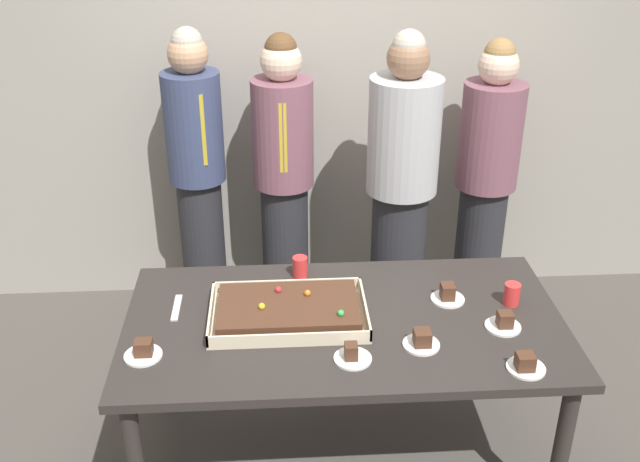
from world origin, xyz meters
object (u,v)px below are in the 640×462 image
Objects in this scene: drink_cup_nearest at (300,267)px; cake_server_utensil at (177,308)px; person_far_right_suit at (401,190)px; drink_cup_middle at (512,294)px; party_table at (344,336)px; plated_slice_near_left at (504,323)px; plated_slice_far_left at (525,364)px; plated_slice_center_front at (352,355)px; plated_slice_near_right at (448,295)px; person_serving_front at (486,180)px; person_green_shirt_behind at (284,179)px; plated_slice_far_right at (422,341)px; plated_slice_center_back at (143,351)px; sheet_cake at (288,311)px; person_striped_tie_right at (198,176)px.

drink_cup_nearest reaches higher than cake_server_utensil.
drink_cup_middle is at bearing 54.34° from person_far_right_suit.
party_table is 1.09m from person_far_right_suit.
person_far_right_suit reaches higher than plated_slice_near_left.
cake_server_utensil is at bearing 159.57° from plated_slice_far_left.
person_far_right_suit reaches higher than party_table.
person_far_right_suit is at bearing 72.94° from plated_slice_center_front.
plated_slice_near_right is 1.15m from person_serving_front.
person_green_shirt_behind is at bearing 130.93° from drink_cup_middle.
plated_slice_center_front reaches higher than cake_server_utensil.
person_serving_front is at bearing 144.74° from person_far_right_suit.
drink_cup_middle is (0.91, -0.29, 0.00)m from drink_cup_nearest.
cake_server_utensil is (-1.38, 0.23, -0.02)m from plated_slice_near_left.
plated_slice_far_right is 0.09× the size of person_serving_front.
person_serving_front is (0.91, 1.47, 0.09)m from plated_slice_center_front.
drink_cup_middle is (0.08, 0.18, 0.03)m from plated_slice_near_left.
drink_cup_middle reaches higher than plated_slice_center_front.
person_green_shirt_behind is at bearing 99.13° from plated_slice_center_front.
cake_server_utensil is at bearing 74.96° from plated_slice_center_back.
plated_slice_center_back is (-0.82, 0.07, 0.00)m from plated_slice_center_front.
plated_slice_far_right is 1.00× the size of plated_slice_center_front.
sheet_cake is 0.58m from plated_slice_far_right.
plated_slice_center_back is 0.09× the size of person_green_shirt_behind.
sheet_cake is at bearing 155.94° from plated_slice_far_right.
person_far_right_suit is (0.39, 0.99, 0.23)m from party_table.
plated_slice_far_left is at bearing -6.87° from plated_slice_center_back.
person_serving_front is 0.56m from person_far_right_suit.
party_table is 0.67m from plated_slice_near_left.
plated_slice_near_left is 1.00× the size of plated_slice_near_right.
plated_slice_far_left reaches higher than cake_server_utensil.
plated_slice_near_right reaches higher than party_table.
party_table is 0.77m from plated_slice_far_left.
plated_slice_center_front is (-0.29, -0.07, -0.00)m from plated_slice_far_right.
party_table is at bearing 11.69° from person_far_right_suit.
drink_cup_nearest is (-0.64, 0.25, 0.02)m from plated_slice_near_right.
drink_cup_nearest is 0.06× the size of person_serving_front.
drink_cup_nearest reaches higher than plated_slice_far_left.
plated_slice_near_left is 1.50× the size of drink_cup_middle.
person_striped_tie_right is (-0.48, 0.02, 0.02)m from person_green_shirt_behind.
party_table is at bearing -173.84° from drink_cup_middle.
plated_slice_center_back is at bearing -105.04° from cake_server_utensil.
plated_slice_near_right is at bearing 15.36° from party_table.
drink_cup_middle reaches higher than plated_slice_near_right.
plated_slice_near_right is 0.38m from plated_slice_far_right.
person_serving_front is (0.62, 1.39, 0.09)m from plated_slice_far_right.
sheet_cake is 6.63× the size of drink_cup_middle.
plated_slice_far_right is at bearing -0.01° from plated_slice_center_back.
plated_slice_near_left is 0.09× the size of person_striped_tie_right.
sheet_cake is 4.42× the size of plated_slice_near_left.
plated_slice_far_right is 1.00× the size of plated_slice_center_back.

